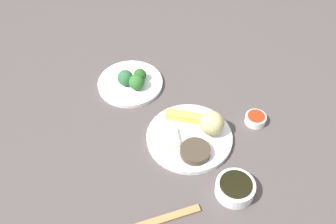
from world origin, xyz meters
TOP-DOWN VIEW (x-y plane):
  - tabletop at (0.00, 0.00)m, footprint 2.20×2.20m
  - main_plate at (0.03, -0.02)m, footprint 0.26×0.26m
  - rice_scoop at (0.10, -0.00)m, footprint 0.07×0.07m
  - spring_roll at (0.02, 0.05)m, footprint 0.12×0.05m
  - crab_rangoon_wonton at (-0.03, -0.03)m, footprint 0.07×0.08m
  - stir_fry_heap at (0.05, -0.09)m, footprint 0.09×0.09m
  - broccoli_plate at (-0.17, 0.21)m, footprint 0.22×0.22m
  - broccoli_floret_0 at (-0.14, 0.19)m, footprint 0.05×0.05m
  - broccoli_floret_1 at (-0.18, 0.21)m, footprint 0.05×0.05m
  - broccoli_floret_2 at (-0.13, 0.23)m, footprint 0.04×0.04m
  - soy_sauce_bowl at (0.15, -0.20)m, footprint 0.11×0.11m
  - soy_sauce_bowl_liquid at (0.15, -0.20)m, footprint 0.09×0.09m
  - sauce_ramekin_sweet_and_sour at (0.24, 0.05)m, footprint 0.07×0.07m
  - sauce_ramekin_sweet_and_sour_liquid at (0.24, 0.05)m, footprint 0.05×0.05m
  - chopsticks_pair at (-0.04, -0.29)m, footprint 0.20×0.09m

SIDE VIEW (x-z plane):
  - tabletop at x=0.00m, z-range 0.00..0.02m
  - chopsticks_pair at x=-0.04m, z-range 0.02..0.03m
  - broccoli_plate at x=-0.17m, z-range 0.02..0.03m
  - main_plate at x=0.03m, z-range 0.02..0.04m
  - sauce_ramekin_sweet_and_sour at x=0.24m, z-range 0.02..0.05m
  - soy_sauce_bowl at x=0.15m, z-range 0.02..0.06m
  - crab_rangoon_wonton at x=-0.03m, z-range 0.04..0.05m
  - stir_fry_heap at x=0.05m, z-range 0.04..0.06m
  - spring_roll at x=0.02m, z-range 0.04..0.06m
  - sauce_ramekin_sweet_and_sour_liquid at x=0.24m, z-range 0.05..0.05m
  - broccoli_floret_2 at x=-0.13m, z-range 0.03..0.08m
  - broccoli_floret_0 at x=-0.14m, z-range 0.03..0.09m
  - broccoli_floret_1 at x=-0.18m, z-range 0.03..0.09m
  - soy_sauce_bowl_liquid at x=0.15m, z-range 0.06..0.06m
  - rice_scoop at x=0.10m, z-range 0.04..0.11m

